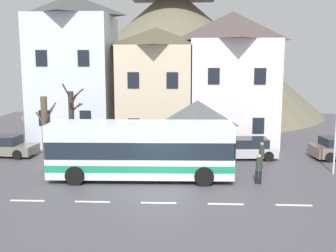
{
  "coord_description": "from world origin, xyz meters",
  "views": [
    {
      "loc": [
        1.29,
        -19.02,
        6.36
      ],
      "look_at": [
        0.1,
        5.16,
        2.41
      ],
      "focal_mm": 43.67,
      "sensor_mm": 36.0,
      "label": 1
    }
  ],
  "objects": [
    {
      "name": "townhouse_00",
      "position": [
        -7.35,
        11.75,
        5.56
      ],
      "size": [
        5.86,
        5.57,
        11.12
      ],
      "color": "silver",
      "rests_on": "ground_plane"
    },
    {
      "name": "pedestrian_01",
      "position": [
        4.95,
        1.55,
        0.86
      ],
      "size": [
        0.32,
        0.29,
        1.58
      ],
      "color": "black",
      "rests_on": "ground_plane"
    },
    {
      "name": "townhouse_02",
      "position": [
        4.58,
        12.41,
        4.95
      ],
      "size": [
        6.23,
        6.89,
        9.9
      ],
      "color": "white",
      "rests_on": "ground_plane"
    },
    {
      "name": "ground_plane",
      "position": [
        0.0,
        -0.0,
        -0.03
      ],
      "size": [
        40.0,
        60.0,
        0.07
      ],
      "color": "#4D4A51"
    },
    {
      "name": "bus_shelter",
      "position": [
        1.86,
        5.44,
        3.15
      ],
      "size": [
        3.6,
        3.6,
        3.94
      ],
      "color": "#473D33",
      "rests_on": "ground_plane"
    },
    {
      "name": "public_bench",
      "position": [
        2.07,
        7.79,
        0.47
      ],
      "size": [
        1.52,
        0.48,
        0.87
      ],
      "color": "#33473D",
      "rests_on": "ground_plane"
    },
    {
      "name": "townhouse_01",
      "position": [
        -1.14,
        11.73,
        4.35
      ],
      "size": [
        5.36,
        5.53,
        8.71
      ],
      "color": "beige",
      "rests_on": "ground_plane"
    },
    {
      "name": "hilltop_castle",
      "position": [
        -0.62,
        31.41,
        7.95
      ],
      "size": [
        35.68,
        35.68,
        21.81
      ],
      "color": "#67614D",
      "rests_on": "ground_plane"
    },
    {
      "name": "bare_tree_00",
      "position": [
        -6.72,
        3.2,
        2.23
      ],
      "size": [
        0.95,
        1.65,
        4.33
      ],
      "color": "brown",
      "rests_on": "ground_plane"
    },
    {
      "name": "pedestrian_00",
      "position": [
        5.63,
        4.58,
        0.83
      ],
      "size": [
        0.32,
        0.38,
        1.59
      ],
      "color": "#38332D",
      "rests_on": "ground_plane"
    },
    {
      "name": "parked_car_00",
      "position": [
        5.14,
        7.13,
        0.65
      ],
      "size": [
        3.96,
        2.03,
        1.33
      ],
      "rotation": [
        0.0,
        0.0,
        3.2
      ],
      "color": "silver",
      "rests_on": "ground_plane"
    },
    {
      "name": "parked_car_02",
      "position": [
        -11.08,
        7.01,
        0.67
      ],
      "size": [
        4.56,
        2.18,
        1.38
      ],
      "rotation": [
        0.0,
        0.0,
        -0.1
      ],
      "color": "slate",
      "rests_on": "ground_plane"
    },
    {
      "name": "transit_bus",
      "position": [
        -1.19,
        2.16,
        1.55
      ],
      "size": [
        9.81,
        2.81,
        3.07
      ],
      "rotation": [
        0.0,
        0.0,
        0.03
      ],
      "color": "silver",
      "rests_on": "ground_plane"
    },
    {
      "name": "bare_tree_02",
      "position": [
        -6.08,
        6.28,
        2.33
      ],
      "size": [
        1.46,
        1.73,
        4.9
      ],
      "color": "#382D28",
      "rests_on": "ground_plane"
    }
  ]
}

